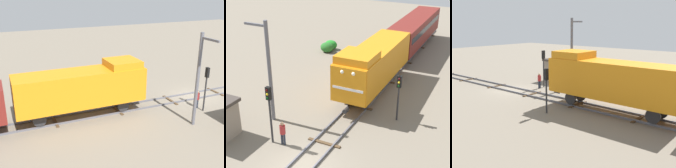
{
  "view_description": "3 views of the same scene",
  "coord_description": "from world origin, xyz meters",
  "views": [
    {
      "loc": [
        -21.56,
        18.45,
        10.96
      ],
      "look_at": [
        1.39,
        8.66,
        2.11
      ],
      "focal_mm": 45.0,
      "sensor_mm": 36.0,
      "label": 1
    },
    {
      "loc": [
        9.5,
        -14.05,
        13.18
      ],
      "look_at": [
        -1.32,
        7.64,
        2.23
      ],
      "focal_mm": 55.0,
      "sensor_mm": 36.0,
      "label": 2
    },
    {
      "loc": [
        19.11,
        23.03,
        7.12
      ],
      "look_at": [
        0.43,
        7.49,
        1.8
      ],
      "focal_mm": 45.0,
      "sensor_mm": 36.0,
      "label": 3
    }
  ],
  "objects": [
    {
      "name": "ground_plane",
      "position": [
        0.0,
        0.0,
        0.0
      ],
      "size": [
        104.59,
        104.59,
        0.0
      ],
      "primitive_type": "plane",
      "color": "#756B5B"
    },
    {
      "name": "railway_track",
      "position": [
        0.0,
        0.0,
        0.07
      ],
      "size": [
        2.4,
        69.72,
        0.16
      ],
      "color": "#595960",
      "rests_on": "ground"
    },
    {
      "name": "traffic_signal_near",
      "position": [
        -3.2,
        1.49,
        2.87
      ],
      "size": [
        0.32,
        0.34,
        4.13
      ],
      "color": "#262628",
      "rests_on": "ground"
    },
    {
      "name": "worker_near_track",
      "position": [
        -2.4,
        1.61,
        1.0
      ],
      "size": [
        0.38,
        0.38,
        1.7
      ],
      "rotation": [
        0.0,
        0.0,
        0.17
      ],
      "color": "#262B38",
      "rests_on": "ground"
    },
    {
      "name": "traffic_signal_mid",
      "position": [
        3.4,
        8.13,
        2.53
      ],
      "size": [
        0.32,
        0.34,
        3.61
      ],
      "color": "#262628",
      "rests_on": "ground"
    },
    {
      "name": "bush_near",
      "position": [
        -8.83,
        20.79,
        0.56
      ],
      "size": [
        1.53,
        1.25,
        1.12
      ],
      "primitive_type": "ellipsoid",
      "color": "#218026",
      "rests_on": "ground"
    },
    {
      "name": "catenary_mast",
      "position": [
        -5.06,
        4.06,
        4.06
      ],
      "size": [
        1.94,
        0.28,
        7.63
      ],
      "color": "#595960",
      "rests_on": "ground"
    },
    {
      "name": "locomotive",
      "position": [
        0.0,
        11.93,
        2.77
      ],
      "size": [
        2.9,
        11.6,
        4.6
      ],
      "color": "orange",
      "rests_on": "railway_track"
    },
    {
      "name": "passenger_car_leading",
      "position": [
        0.0,
        25.26,
        2.52
      ],
      "size": [
        2.84,
        14.0,
        3.66
      ],
      "color": "maroon",
      "rests_on": "railway_track"
    },
    {
      "name": "bush_mid",
      "position": [
        -8.76,
        19.67,
        0.58
      ],
      "size": [
        1.59,
        1.3,
        1.16
      ],
      "primitive_type": "ellipsoid",
      "color": "#256726",
      "rests_on": "ground"
    }
  ]
}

